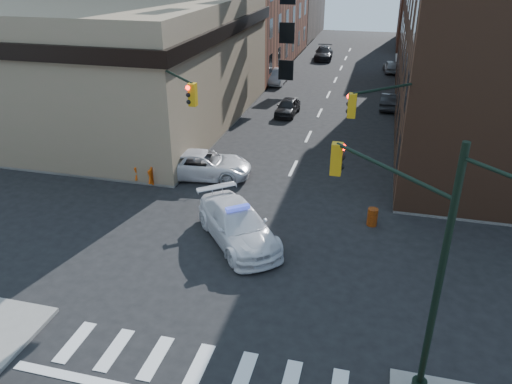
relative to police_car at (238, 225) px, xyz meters
The scene contains 24 objects.
ground 1.58m from the police_car, 46.24° to the right, with size 140.00×140.00×0.00m, color black.
sidewalk_nw 38.71m from the police_car, 124.78° to the left, with size 34.00×54.50×0.15m, color gray.
bank_building 22.65m from the police_car, 135.98° to the left, with size 22.00×22.00×9.00m, color #866F58.
commercial_row_ne 26.37m from the police_car, 57.12° to the left, with size 14.00×34.00×14.00m, color #4C2E1E.
filler_ne 59.18m from the police_car, 75.34° to the left, with size 16.00×16.00×12.00m, color brown.
signal_pole_se 10.23m from the police_car, 42.98° to the right, with size 5.40×5.27×8.00m.
signal_pole_nw 7.46m from the police_car, 138.42° to the left, with size 3.58×3.67×8.00m.
signal_pole_ne 8.78m from the police_car, 32.99° to the left, with size 3.67×3.58×8.00m.
tree_ne_near 26.55m from the police_car, 71.41° to the left, with size 3.00×3.00×4.85m.
tree_ne_far 34.20m from the police_car, 75.70° to the left, with size 3.00×3.00×4.85m.
police_car is the anchor object (origin of this frame).
pickup 7.62m from the police_car, 121.67° to the left, with size 2.60×5.63×1.57m, color silver.
parked_car_wnear 19.99m from the police_car, 94.52° to the left, with size 1.55×3.86×1.32m, color black.
parked_car_wfar 30.41m from the police_car, 98.66° to the left, with size 1.51×4.34×1.43m, color #97999F.
parked_car_wdeep 43.70m from the police_car, 92.25° to the left, with size 2.09×5.14×1.49m, color black.
parked_car_enear 24.64m from the police_car, 74.89° to the left, with size 1.38×3.94×1.30m, color black.
parked_car_efar 38.70m from the police_car, 80.45° to the left, with size 1.55×3.86×1.31m, color gray.
pedestrian_a 10.91m from the police_car, 146.86° to the left, with size 0.73×0.48×2.00m, color black.
pedestrian_b 12.92m from the police_car, 142.33° to the left, with size 0.81×0.63×1.66m, color #2A241C.
pedestrian_c 13.39m from the police_car, 154.42° to the left, with size 1.14×0.47×1.94m, color #1F262E.
barrel_road 6.67m from the police_car, 27.17° to the left, with size 0.50×0.50×0.89m, color red.
barrel_bank 7.88m from the police_car, 119.66° to the left, with size 0.59×0.59×1.05m, color orange.
barricade_nw_a 8.29m from the police_car, 145.16° to the left, with size 1.30×0.65×0.98m, color #EE410B, non-canonical shape.
barricade_nw_b 13.13m from the police_car, 147.58° to the left, with size 1.17×0.58×0.88m, color #EC3A0B, non-canonical shape.
Camera 1 is at (4.78, -17.99, 12.12)m, focal length 35.00 mm.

